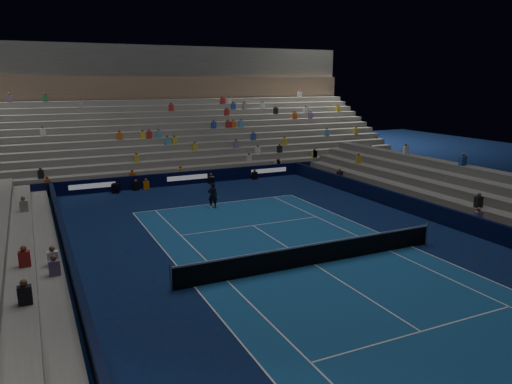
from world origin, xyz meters
name	(u,v)px	position (x,y,z in m)	size (l,w,h in m)	color
ground	(314,265)	(0.00, 0.00, 0.00)	(90.00, 90.00, 0.00)	#0B1943
court_surface	(314,265)	(0.00, 0.00, 0.01)	(10.97, 23.77, 0.01)	navy
sponsor_barrier_far	(187,178)	(0.00, 18.50, 0.50)	(44.00, 0.25, 1.00)	black
sponsor_barrier_east	(475,226)	(9.70, 0.00, 0.50)	(0.25, 37.00, 1.00)	black
sponsor_barrier_west	(79,295)	(-9.70, 0.00, 0.50)	(0.25, 37.00, 1.00)	black
grandstand_main	(156,129)	(0.00, 27.90, 3.38)	(44.00, 15.20, 11.20)	slate
tennis_net	(315,254)	(0.00, 0.00, 0.50)	(12.90, 0.10, 1.10)	#B2B2B7
tennis_player	(213,195)	(-0.65, 11.00, 0.81)	(0.59, 0.39, 1.61)	black
broadcast_camera	(116,188)	(-5.47, 17.89, 0.34)	(0.69, 1.05, 0.66)	black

